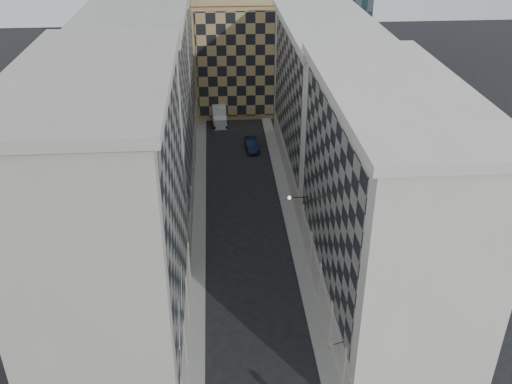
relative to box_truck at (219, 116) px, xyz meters
name	(u,v)px	position (x,y,z in m)	size (l,w,h in m)	color
sidewalk_west	(199,222)	(-2.88, -29.68, -1.16)	(1.50, 100.00, 0.15)	gray
sidewalk_east	(290,218)	(7.62, -29.68, -1.16)	(1.50, 100.00, 0.15)	gray
bldg_left_a	(112,225)	(-8.51, -48.68, 10.59)	(10.80, 22.80, 23.70)	#A5A095
bldg_left_b	(143,121)	(-8.51, -26.68, 10.09)	(10.80, 22.80, 22.70)	#9A978F
bldg_left_c	(158,67)	(-8.51, -4.68, 9.59)	(10.80, 22.80, 21.70)	#A5A095
bldg_right_a	(383,205)	(13.25, -44.68, 9.09)	(10.80, 26.80, 20.70)	beige
bldg_right_b	(325,101)	(13.26, -17.68, 8.62)	(10.80, 28.80, 19.70)	beige
tan_block	(243,51)	(4.37, 8.22, 8.20)	(16.80, 14.80, 18.80)	tan
flagpoles_left	(180,306)	(-3.53, -53.68, 6.77)	(0.10, 6.33, 2.33)	gray
bracket_lamp	(291,198)	(6.75, -35.68, 4.97)	(1.98, 0.36, 0.36)	black
box_truck	(219,116)	(0.00, 0.00, 0.00)	(2.35, 5.26, 2.83)	silver
dark_car	(252,145)	(4.46, -10.37, -0.44)	(1.67, 4.78, 1.58)	#0E1733
shop_sign	(330,347)	(7.32, -54.26, 2.60)	(1.25, 0.73, 0.83)	black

